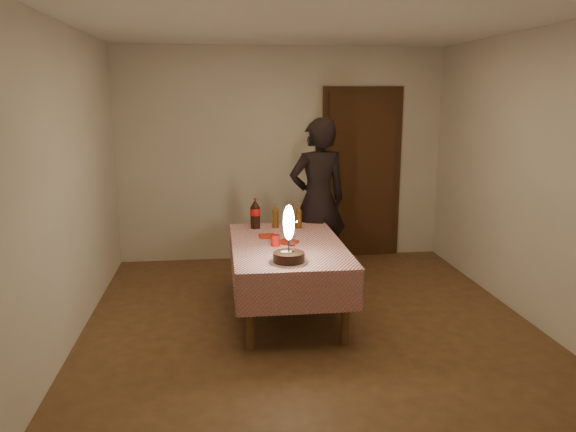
# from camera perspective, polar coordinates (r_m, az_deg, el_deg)

# --- Properties ---
(ground) EXTENTS (4.00, 4.50, 0.01)m
(ground) POSITION_cam_1_polar(r_m,az_deg,el_deg) (5.09, 2.31, -11.24)
(ground) COLOR brown
(ground) RESTS_ON ground
(room_shell) EXTENTS (4.04, 4.54, 2.62)m
(room_shell) POSITION_cam_1_polar(r_m,az_deg,el_deg) (4.76, 2.74, 7.75)
(room_shell) COLOR beige
(room_shell) RESTS_ON ground
(dining_table) EXTENTS (1.02, 1.72, 0.68)m
(dining_table) POSITION_cam_1_polar(r_m,az_deg,el_deg) (5.21, -0.07, -3.79)
(dining_table) COLOR brown
(dining_table) RESTS_ON ground
(birthday_cake) EXTENTS (0.32, 0.32, 0.48)m
(birthday_cake) POSITION_cam_1_polar(r_m,az_deg,el_deg) (4.58, 0.08, -3.21)
(birthday_cake) COLOR white
(birthday_cake) RESTS_ON dining_table
(red_plate) EXTENTS (0.22, 0.22, 0.01)m
(red_plate) POSITION_cam_1_polar(r_m,az_deg,el_deg) (5.23, -0.03, -2.64)
(red_plate) COLOR #AC1D0C
(red_plate) RESTS_ON dining_table
(red_cup) EXTENTS (0.08, 0.08, 0.10)m
(red_cup) POSITION_cam_1_polar(r_m,az_deg,el_deg) (5.10, -1.28, -2.49)
(red_cup) COLOR #AC110B
(red_cup) RESTS_ON dining_table
(clear_cup) EXTENTS (0.07, 0.07, 0.09)m
(clear_cup) POSITION_cam_1_polar(r_m,az_deg,el_deg) (5.11, 0.35, -2.52)
(clear_cup) COLOR silver
(clear_cup) RESTS_ON dining_table
(napkin_stack) EXTENTS (0.15, 0.15, 0.02)m
(napkin_stack) POSITION_cam_1_polar(r_m,az_deg,el_deg) (5.42, -2.16, -2.05)
(napkin_stack) COLOR #A42812
(napkin_stack) RESTS_ON dining_table
(cola_bottle) EXTENTS (0.10, 0.10, 0.32)m
(cola_bottle) POSITION_cam_1_polar(r_m,az_deg,el_deg) (5.75, -3.35, 0.25)
(cola_bottle) COLOR black
(cola_bottle) RESTS_ON dining_table
(amber_bottle_left) EXTENTS (0.06, 0.06, 0.26)m
(amber_bottle_left) POSITION_cam_1_polar(r_m,az_deg,el_deg) (5.77, -1.28, -0.04)
(amber_bottle_left) COLOR #5C330F
(amber_bottle_left) RESTS_ON dining_table
(amber_bottle_right) EXTENTS (0.06, 0.06, 0.26)m
(amber_bottle_right) POSITION_cam_1_polar(r_m,az_deg,el_deg) (5.75, 1.09, -0.08)
(amber_bottle_right) COLOR #5C330F
(amber_bottle_right) RESTS_ON dining_table
(amber_bottle_mid) EXTENTS (0.06, 0.06, 0.26)m
(amber_bottle_mid) POSITION_cam_1_polar(r_m,az_deg,el_deg) (5.77, 0.22, -0.04)
(amber_bottle_mid) COLOR #5C330F
(amber_bottle_mid) RESTS_ON dining_table
(photographer) EXTENTS (0.73, 0.56, 1.79)m
(photographer) POSITION_cam_1_polar(r_m,az_deg,el_deg) (6.12, 3.06, 1.59)
(photographer) COLOR black
(photographer) RESTS_ON ground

